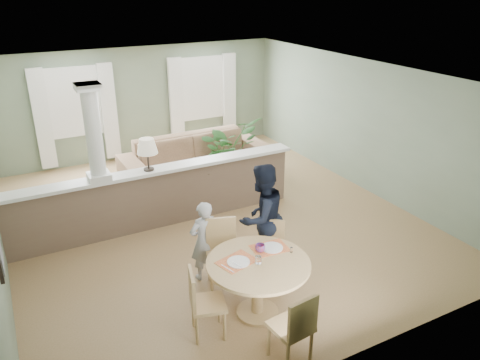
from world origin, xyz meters
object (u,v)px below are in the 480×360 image
chair_side (202,301)px  man_person (261,217)px  chair_near (295,326)px  chair_far_boy (222,250)px  houseplant (229,150)px  sofa (197,159)px  dining_table (258,273)px  child_person (204,241)px  chair_far_man (269,247)px

chair_side → man_person: man_person is taller
chair_near → chair_side: (-0.75, 0.93, -0.01)m
chair_far_boy → chair_near: size_ratio=1.06×
houseplant → sofa: bearing=147.8°
dining_table → child_person: (-0.28, 1.10, -0.02)m
sofa → chair_far_man: bearing=-98.2°
chair_far_boy → chair_far_man: bearing=4.6°
dining_table → child_person: child_person is taller
chair_far_boy → man_person: bearing=29.0°
sofa → man_person: 3.71m
sofa → houseplant: size_ratio=2.28×
dining_table → chair_far_man: size_ratio=1.48×
chair_near → child_person: child_person is taller
dining_table → chair_side: chair_side is taller
dining_table → child_person: bearing=104.5°
sofa → child_person: size_ratio=2.64×
chair_far_boy → child_person: bearing=142.3°
chair_far_man → chair_near: size_ratio=0.95×
chair_far_man → chair_near: chair_near is taller
sofa → houseplant: houseplant is taller
chair_side → dining_table: bearing=-73.0°
child_person → dining_table: bearing=98.9°
chair_near → chair_side: size_ratio=1.03×
sofa → houseplant: 0.75m
man_person → sofa: bearing=-112.9°
dining_table → chair_side: (-0.81, -0.03, -0.13)m
man_person → dining_table: bearing=42.4°
chair_near → man_person: 2.08m
chair_side → chair_far_boy: bearing=-23.8°
sofa → man_person: (-0.48, -3.66, 0.37)m
houseplant → chair_side: 4.97m
houseplant → chair_far_man: houseplant is taller
chair_far_boy → man_person: (0.73, 0.13, 0.29)m
chair_near → man_person: size_ratio=0.57×
sofa → chair_side: bearing=-113.1°
chair_far_boy → chair_far_man: 0.72m
houseplant → child_person: (-1.98, -3.16, -0.10)m
chair_far_boy → man_person: size_ratio=0.60×
chair_far_boy → child_person: child_person is taller
chair_far_man → chair_near: bearing=-67.4°
man_person → chair_side: bearing=19.9°
houseplant → dining_table: size_ratio=1.07×
houseplant → chair_side: bearing=-120.3°
chair_near → sofa: bearing=-108.1°
houseplant → chair_near: bearing=-108.6°
dining_table → chair_far_boy: (-0.11, 0.84, -0.09)m
child_person → chair_far_boy: bearing=118.2°
man_person → chair_far_man: bearing=68.6°
dining_table → chair_far_man: bearing=49.1°
child_person → man_person: 0.93m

